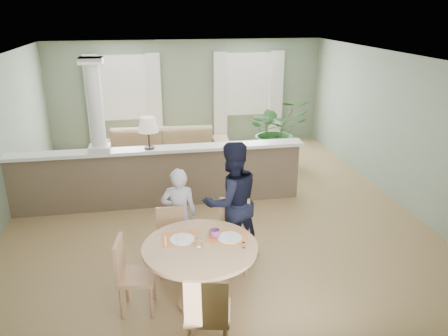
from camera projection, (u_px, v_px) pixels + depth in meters
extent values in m
plane|color=tan|center=(210.00, 206.00, 8.09)|extent=(8.00, 8.00, 0.00)
cube|color=gray|center=(187.00, 93.00, 11.32)|extent=(7.00, 0.02, 2.70)
cube|color=gray|center=(394.00, 127.00, 8.20)|extent=(0.02, 8.00, 2.70)
cube|color=gray|center=(273.00, 257.00, 3.93)|extent=(7.00, 0.02, 2.70)
cube|color=white|center=(209.00, 56.00, 7.16)|extent=(7.00, 8.00, 0.02)
cube|color=white|center=(124.00, 88.00, 10.96)|extent=(1.10, 0.02, 1.50)
cube|color=white|center=(124.00, 88.00, 10.94)|extent=(1.22, 0.04, 1.62)
cube|color=white|center=(248.00, 84.00, 11.48)|extent=(1.10, 0.02, 1.50)
cube|color=white|center=(248.00, 84.00, 11.46)|extent=(1.22, 0.04, 1.62)
cube|color=silver|center=(94.00, 101.00, 10.86)|extent=(0.35, 0.10, 2.30)
cube|color=silver|center=(155.00, 99.00, 11.10)|extent=(0.35, 0.10, 2.30)
cube|color=silver|center=(220.00, 97.00, 11.38)|extent=(0.35, 0.10, 2.30)
cube|color=silver|center=(276.00, 95.00, 11.63)|extent=(0.35, 0.10, 2.30)
cube|color=brown|center=(160.00, 179.00, 7.95)|extent=(5.20, 0.22, 1.05)
cube|color=white|center=(158.00, 150.00, 7.76)|extent=(5.32, 0.36, 0.06)
cube|color=white|center=(100.00, 148.00, 7.56)|extent=(0.36, 0.36, 0.10)
cylinder|color=white|center=(95.00, 106.00, 7.31)|extent=(0.26, 0.26, 1.39)
cube|color=white|center=(91.00, 61.00, 7.05)|extent=(0.38, 0.38, 0.10)
cylinder|color=black|center=(149.00, 148.00, 7.72)|extent=(0.18, 0.18, 0.03)
cylinder|color=black|center=(149.00, 139.00, 7.66)|extent=(0.03, 0.03, 0.28)
cone|color=white|center=(148.00, 124.00, 7.57)|extent=(0.36, 0.36, 0.26)
imported|color=#997953|center=(162.00, 152.00, 9.69)|extent=(3.09, 1.35, 0.88)
imported|color=#2B5E25|center=(277.00, 131.00, 10.09)|extent=(1.55, 1.40, 1.55)
cylinder|color=tan|center=(201.00, 302.00, 5.42)|extent=(0.57, 0.57, 0.04)
cylinder|color=tan|center=(201.00, 275.00, 5.28)|extent=(0.15, 0.15, 0.74)
cylinder|color=tan|center=(200.00, 247.00, 5.14)|extent=(1.37, 1.37, 0.04)
cube|color=#B83D29|center=(182.00, 239.00, 5.29)|extent=(0.49, 0.36, 0.01)
cube|color=#B83D29|center=(228.00, 237.00, 5.31)|extent=(0.58, 0.50, 0.01)
cylinder|color=white|center=(182.00, 239.00, 5.25)|extent=(0.30, 0.30, 0.01)
cylinder|color=white|center=(230.00, 238.00, 5.29)|extent=(0.30, 0.30, 0.01)
cylinder|color=white|center=(198.00, 243.00, 5.09)|extent=(0.08, 0.08, 0.10)
cube|color=silver|center=(177.00, 241.00, 5.19)|extent=(0.02, 0.20, 0.00)
cube|color=silver|center=(166.00, 241.00, 5.21)|extent=(0.01, 0.24, 0.00)
cylinder|color=white|center=(244.00, 245.00, 5.08)|extent=(0.04, 0.04, 0.07)
cylinder|color=silver|center=(244.00, 242.00, 5.06)|extent=(0.04, 0.04, 0.01)
imported|color=#2653B3|center=(215.00, 234.00, 5.30)|extent=(0.14, 0.14, 0.11)
cube|color=tan|center=(172.00, 244.00, 5.95)|extent=(0.42, 0.42, 0.05)
cylinder|color=tan|center=(160.00, 266.00, 5.85)|extent=(0.04, 0.04, 0.42)
cylinder|color=tan|center=(185.00, 264.00, 5.89)|extent=(0.04, 0.04, 0.42)
cylinder|color=tan|center=(160.00, 253.00, 6.15)|extent=(0.04, 0.04, 0.42)
cylinder|color=tan|center=(184.00, 251.00, 6.20)|extent=(0.04, 0.04, 0.42)
cube|color=tan|center=(170.00, 222.00, 6.03)|extent=(0.39, 0.05, 0.45)
cube|color=tan|center=(234.00, 238.00, 6.01)|extent=(0.54, 0.54, 0.05)
cylinder|color=tan|center=(219.00, 260.00, 5.95)|extent=(0.04, 0.04, 0.45)
cylinder|color=tan|center=(246.00, 261.00, 5.92)|extent=(0.04, 0.04, 0.45)
cylinder|color=tan|center=(222.00, 246.00, 6.28)|extent=(0.04, 0.04, 0.45)
cylinder|color=tan|center=(247.00, 247.00, 6.25)|extent=(0.04, 0.04, 0.45)
cube|color=tan|center=(235.00, 214.00, 6.11)|extent=(0.42, 0.15, 0.49)
cube|color=tan|center=(208.00, 313.00, 4.52)|extent=(0.55, 0.55, 0.05)
cylinder|color=tan|center=(227.00, 321.00, 4.78)|extent=(0.04, 0.04, 0.47)
cylinder|color=tan|center=(193.00, 320.00, 4.79)|extent=(0.04, 0.04, 0.47)
cube|color=tan|center=(206.00, 304.00, 4.24)|extent=(0.43, 0.14, 0.50)
cube|color=tan|center=(137.00, 277.00, 5.17)|extent=(0.49, 0.49, 0.05)
cylinder|color=tan|center=(151.00, 302.00, 5.10)|extent=(0.04, 0.04, 0.44)
cylinder|color=tan|center=(155.00, 285.00, 5.43)|extent=(0.04, 0.04, 0.44)
cylinder|color=tan|center=(121.00, 303.00, 5.09)|extent=(0.04, 0.04, 0.44)
cylinder|color=tan|center=(127.00, 285.00, 5.42)|extent=(0.04, 0.04, 0.44)
cube|color=tan|center=(119.00, 258.00, 5.08)|extent=(0.10, 0.41, 0.47)
imported|color=#A7A7AC|center=(179.00, 215.00, 6.19)|extent=(0.54, 0.39, 1.40)
imported|color=black|center=(231.00, 202.00, 6.16)|extent=(1.01, 0.88, 1.77)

